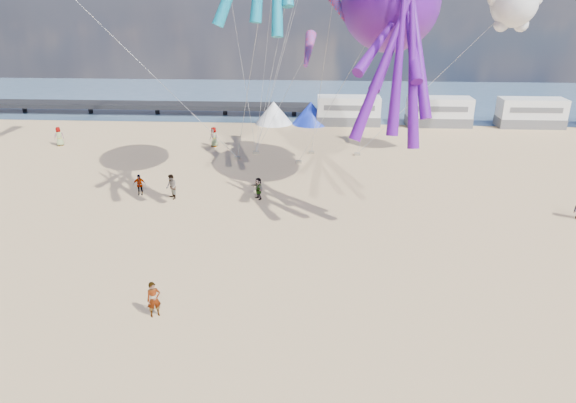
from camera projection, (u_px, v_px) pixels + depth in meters
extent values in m
plane|color=#D8B17D|center=(236.00, 383.00, 18.44)|extent=(120.00, 120.00, 0.00)
plane|color=#3E5A77|center=(298.00, 98.00, 69.34)|extent=(120.00, 120.00, 0.00)
cube|color=black|center=(57.00, 104.00, 60.31)|extent=(60.00, 3.00, 0.50)
cube|color=silver|center=(348.00, 111.00, 54.58)|extent=(6.60, 2.50, 3.00)
cube|color=silver|center=(439.00, 112.00, 54.07)|extent=(6.60, 2.50, 3.00)
cube|color=silver|center=(531.00, 113.00, 53.56)|extent=(6.60, 2.50, 3.00)
cone|color=white|center=(274.00, 112.00, 55.13)|extent=(4.00, 4.00, 2.40)
cone|color=#1933CC|center=(311.00, 113.00, 54.91)|extent=(4.00, 4.00, 2.40)
imported|color=tan|center=(154.00, 299.00, 22.00)|extent=(0.71, 0.63, 1.63)
imported|color=#7F6659|center=(59.00, 136.00, 47.02)|extent=(0.77, 0.73, 1.77)
imported|color=#7F6659|center=(139.00, 185.00, 35.51)|extent=(1.06, 0.75, 1.49)
imported|color=#7F6659|center=(258.00, 188.00, 34.79)|extent=(0.82, 0.93, 1.50)
imported|color=#7F6659|center=(214.00, 137.00, 46.80)|extent=(0.79, 0.71, 1.81)
imported|color=#7F6659|center=(171.00, 187.00, 34.75)|extent=(0.93, 1.01, 1.72)
cube|color=gray|center=(238.00, 158.00, 43.48)|extent=(0.50, 0.35, 0.22)
cube|color=gray|center=(299.00, 162.00, 42.41)|extent=(0.50, 0.35, 0.22)
cube|color=gray|center=(357.00, 154.00, 44.47)|extent=(0.50, 0.35, 0.22)
cube|color=gray|center=(311.00, 152.00, 44.95)|extent=(0.50, 0.35, 0.22)
cube|color=gray|center=(256.00, 152.00, 44.95)|extent=(0.50, 0.35, 0.22)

